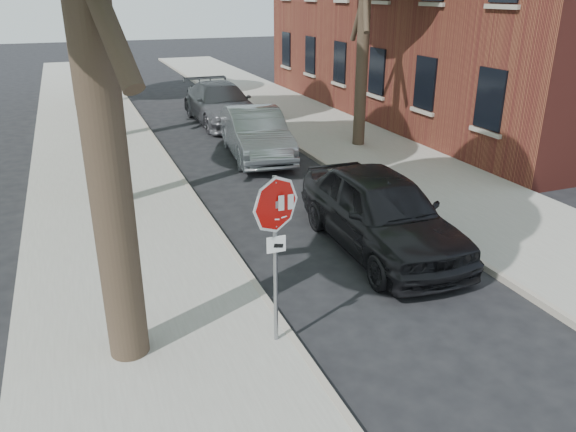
# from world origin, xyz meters

# --- Properties ---
(ground) EXTENTS (120.00, 120.00, 0.00)m
(ground) POSITION_xyz_m (0.00, 0.00, 0.00)
(ground) COLOR black
(ground) RESTS_ON ground
(sidewalk_left) EXTENTS (4.00, 55.00, 0.12)m
(sidewalk_left) POSITION_xyz_m (-2.50, 12.00, 0.06)
(sidewalk_left) COLOR gray
(sidewalk_left) RESTS_ON ground
(sidewalk_right) EXTENTS (4.00, 55.00, 0.12)m
(sidewalk_right) POSITION_xyz_m (6.00, 12.00, 0.06)
(sidewalk_right) COLOR gray
(sidewalk_right) RESTS_ON ground
(curb_left) EXTENTS (0.12, 55.00, 0.13)m
(curb_left) POSITION_xyz_m (-0.45, 12.00, 0.07)
(curb_left) COLOR #9E9384
(curb_left) RESTS_ON ground
(curb_right) EXTENTS (0.12, 55.00, 0.13)m
(curb_right) POSITION_xyz_m (3.95, 12.00, 0.07)
(curb_right) COLOR #9E9384
(curb_right) RESTS_ON ground
(stop_sign) EXTENTS (0.76, 0.34, 2.61)m
(stop_sign) POSITION_xyz_m (-0.70, -0.03, 1.95)
(stop_sign) COLOR gray
(stop_sign) RESTS_ON sidewalk_left
(car_a) EXTENTS (2.10, 4.94, 1.67)m
(car_a) POSITION_xyz_m (2.52, 2.52, 0.83)
(car_a) COLOR black
(car_a) RESTS_ON ground
(car_b) EXTENTS (2.18, 4.89, 1.56)m
(car_b) POSITION_xyz_m (2.32, 10.10, 0.78)
(car_b) COLOR #919498
(car_b) RESTS_ON ground
(car_c) EXTENTS (2.28, 5.49, 1.59)m
(car_c) POSITION_xyz_m (2.60, 15.50, 0.79)
(car_c) COLOR #515055
(car_c) RESTS_ON ground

